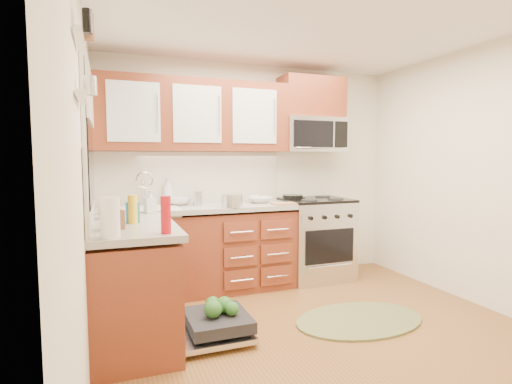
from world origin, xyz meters
name	(u,v)px	position (x,y,z in m)	size (l,w,h in m)	color
floor	(327,337)	(0.00, 0.00, 0.00)	(3.50, 3.50, 0.00)	brown
ceiling	(332,14)	(0.00, 0.00, 2.50)	(3.50, 3.50, 0.00)	white
wall_back	(252,173)	(0.00, 1.75, 1.25)	(3.50, 0.04, 2.50)	silver
wall_left	(83,187)	(-1.75, 0.00, 1.25)	(0.04, 3.50, 2.50)	silver
wall_right	(494,177)	(1.75, 0.00, 1.25)	(0.04, 3.50, 2.50)	silver
base_cabinet_back	(198,252)	(-0.73, 1.45, 0.42)	(2.05, 0.60, 0.85)	maroon
base_cabinet_left	(132,286)	(-1.45, 0.52, 0.42)	(0.60, 1.25, 0.85)	maroon
countertop_back	(198,208)	(-0.72, 1.44, 0.90)	(2.07, 0.64, 0.05)	#A39F95
countertop_left	(132,226)	(-1.44, 0.53, 0.90)	(0.64, 1.27, 0.05)	#A39F95
backsplash_back	(192,177)	(-0.73, 1.74, 1.21)	(2.05, 0.02, 0.57)	beige
backsplash_left	(90,188)	(-1.74, 0.52, 1.21)	(0.02, 1.25, 0.57)	beige
upper_cabinets	(194,116)	(-0.73, 1.57, 1.88)	(2.05, 0.35, 0.75)	maroon
cabinet_over_mw	(311,98)	(0.68, 1.57, 2.13)	(0.76, 0.35, 0.47)	maroon
range	(316,239)	(0.68, 1.43, 0.47)	(0.76, 0.64, 0.95)	silver
microwave	(312,135)	(0.68, 1.55, 1.70)	(0.76, 0.38, 0.40)	silver
sink	(147,221)	(-1.25, 1.42, 0.80)	(0.62, 0.50, 0.26)	white
dishwasher	(213,326)	(-0.86, 0.30, 0.10)	(0.70, 0.60, 0.20)	silver
window	(88,142)	(-1.74, 0.50, 1.55)	(0.03, 1.05, 1.05)	white
window_blind	(90,96)	(-1.71, 0.50, 1.88)	(0.02, 0.96, 0.40)	white
shelf_upper	(80,39)	(-1.72, -0.35, 2.05)	(0.04, 0.40, 0.03)	white
shelf_lower	(82,98)	(-1.72, -0.35, 1.75)	(0.04, 0.40, 0.03)	white
rug	(359,320)	(0.43, 0.18, 0.01)	(1.19, 0.77, 0.02)	#646B3D
skillet	(293,197)	(0.42, 1.53, 0.97)	(0.24, 0.24, 0.04)	black
stock_pot	(232,201)	(-0.42, 1.22, 0.99)	(0.22, 0.22, 0.13)	silver
cutting_board	(285,204)	(0.18, 1.22, 0.93)	(0.26, 0.17, 0.02)	#9E6E48
canister	(198,198)	(-0.72, 1.45, 1.00)	(0.10, 0.10, 0.15)	silver
paper_towel_roll	(110,218)	(-1.60, -0.02, 1.05)	(0.12, 0.12, 0.26)	white
mustard_bottle	(133,209)	(-1.43, 0.51, 1.04)	(0.07, 0.07, 0.22)	yellow
red_bottle	(166,215)	(-1.25, 0.00, 1.05)	(0.07, 0.07, 0.25)	red
wooden_box	(113,220)	(-1.58, 0.29, 0.99)	(0.14, 0.10, 0.14)	brown
blue_carton	(133,213)	(-1.43, 0.54, 1.01)	(0.10, 0.06, 0.16)	teal
bowl_a	(260,200)	(-0.01, 1.48, 0.96)	(0.26, 0.26, 0.06)	#999999
bowl_b	(180,201)	(-0.89, 1.60, 0.97)	(0.26, 0.26, 0.08)	#999999
cup	(254,199)	(-0.08, 1.49, 0.97)	(0.12, 0.12, 0.09)	#999999
soap_bottle_a	(168,191)	(-1.00, 1.68, 1.07)	(0.11, 0.11, 0.29)	#999999
soap_bottle_b	(150,202)	(-1.25, 1.05, 1.03)	(0.09, 0.10, 0.21)	#999999
soap_bottle_c	(107,207)	(-1.62, 0.84, 1.02)	(0.15, 0.15, 0.19)	#999999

